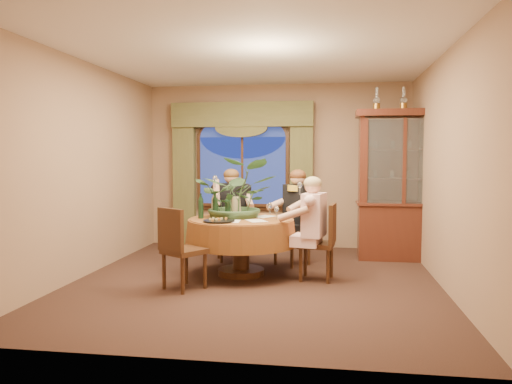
# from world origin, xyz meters

# --- Properties ---
(floor) EXTENTS (5.00, 5.00, 0.00)m
(floor) POSITION_xyz_m (0.00, 0.00, 0.00)
(floor) COLOR black
(floor) RESTS_ON ground
(wall_back) EXTENTS (4.50, 0.00, 4.50)m
(wall_back) POSITION_xyz_m (0.00, 2.50, 1.40)
(wall_back) COLOR #8F6E55
(wall_back) RESTS_ON ground
(wall_right) EXTENTS (0.00, 5.00, 5.00)m
(wall_right) POSITION_xyz_m (2.25, 0.00, 1.40)
(wall_right) COLOR #8F6E55
(wall_right) RESTS_ON ground
(ceiling) EXTENTS (5.00, 5.00, 0.00)m
(ceiling) POSITION_xyz_m (0.00, 0.00, 2.80)
(ceiling) COLOR white
(ceiling) RESTS_ON wall_back
(window) EXTENTS (1.62, 0.10, 1.32)m
(window) POSITION_xyz_m (-0.60, 2.43, 1.30)
(window) COLOR navy
(window) RESTS_ON wall_back
(arched_transom) EXTENTS (1.60, 0.06, 0.44)m
(arched_transom) POSITION_xyz_m (-0.60, 2.43, 2.08)
(arched_transom) COLOR navy
(arched_transom) RESTS_ON wall_back
(drapery_left) EXTENTS (0.38, 0.14, 2.32)m
(drapery_left) POSITION_xyz_m (-1.63, 2.38, 1.18)
(drapery_left) COLOR #4C4C28
(drapery_left) RESTS_ON floor
(drapery_right) EXTENTS (0.38, 0.14, 2.32)m
(drapery_right) POSITION_xyz_m (0.43, 2.38, 1.18)
(drapery_right) COLOR #4C4C28
(drapery_right) RESTS_ON floor
(swag_valance) EXTENTS (2.45, 0.16, 0.42)m
(swag_valance) POSITION_xyz_m (-0.60, 2.35, 2.28)
(swag_valance) COLOR #4C4C28
(swag_valance) RESTS_ON wall_back
(dining_table) EXTENTS (1.60, 1.60, 0.75)m
(dining_table) POSITION_xyz_m (-0.24, 0.30, 0.38)
(dining_table) COLOR maroon
(dining_table) RESTS_ON floor
(china_cabinet) EXTENTS (1.40, 0.55, 2.26)m
(china_cabinet) POSITION_xyz_m (1.98, 1.65, 1.13)
(china_cabinet) COLOR #3D1A12
(china_cabinet) RESTS_ON floor
(oil_lamp_left) EXTENTS (0.11, 0.11, 0.34)m
(oil_lamp_left) POSITION_xyz_m (1.59, 1.65, 2.43)
(oil_lamp_left) COLOR #A5722D
(oil_lamp_left) RESTS_ON china_cabinet
(oil_lamp_center) EXTENTS (0.11, 0.11, 0.34)m
(oil_lamp_center) POSITION_xyz_m (1.98, 1.65, 2.43)
(oil_lamp_center) COLOR #A5722D
(oil_lamp_center) RESTS_ON china_cabinet
(oil_lamp_right) EXTENTS (0.11, 0.11, 0.34)m
(oil_lamp_right) POSITION_xyz_m (2.38, 1.65, 2.43)
(oil_lamp_right) COLOR #A5722D
(oil_lamp_right) RESTS_ON china_cabinet
(chair_right) EXTENTS (0.47, 0.47, 0.96)m
(chair_right) POSITION_xyz_m (0.75, 0.18, 0.48)
(chair_right) COLOR black
(chair_right) RESTS_ON floor
(chair_back_right) EXTENTS (0.59, 0.59, 0.96)m
(chair_back_right) POSITION_xyz_m (0.38, 1.01, 0.48)
(chair_back_right) COLOR black
(chair_back_right) RESTS_ON floor
(chair_back) EXTENTS (0.54, 0.54, 0.96)m
(chair_back) POSITION_xyz_m (-0.55, 1.19, 0.48)
(chair_back) COLOR black
(chair_back) RESTS_ON floor
(chair_front_left) EXTENTS (0.58, 0.58, 0.96)m
(chair_front_left) POSITION_xyz_m (-0.77, -0.50, 0.48)
(chair_front_left) COLOR black
(chair_front_left) RESTS_ON floor
(person_pink) EXTENTS (0.52, 0.55, 1.32)m
(person_pink) POSITION_xyz_m (0.72, 0.10, 0.66)
(person_pink) COLOR beige
(person_pink) RESTS_ON floor
(person_back) EXTENTS (0.61, 0.59, 1.38)m
(person_back) POSITION_xyz_m (-0.56, 1.25, 0.69)
(person_back) COLOR black
(person_back) RESTS_ON floor
(person_scarf) EXTENTS (0.67, 0.67, 1.38)m
(person_scarf) POSITION_xyz_m (0.47, 1.03, 0.69)
(person_scarf) COLOR black
(person_scarf) RESTS_ON floor
(stoneware_vase) EXTENTS (0.15, 0.15, 0.27)m
(stoneware_vase) POSITION_xyz_m (-0.33, 0.44, 0.89)
(stoneware_vase) COLOR #9D8B63
(stoneware_vase) RESTS_ON dining_table
(centerpiece_plant) EXTENTS (1.07, 1.19, 0.93)m
(centerpiece_plant) POSITION_xyz_m (-0.31, 0.47, 1.42)
(centerpiece_plant) COLOR #32512F
(centerpiece_plant) RESTS_ON dining_table
(olive_bowl) EXTENTS (0.16, 0.16, 0.05)m
(olive_bowl) POSITION_xyz_m (-0.20, 0.27, 0.78)
(olive_bowl) COLOR #475A2D
(olive_bowl) RESTS_ON dining_table
(cheese_platter) EXTENTS (0.39, 0.39, 0.02)m
(cheese_platter) POSITION_xyz_m (-0.45, -0.10, 0.76)
(cheese_platter) COLOR black
(cheese_platter) RESTS_ON dining_table
(wine_bottle_0) EXTENTS (0.07, 0.07, 0.33)m
(wine_bottle_0) POSITION_xyz_m (-0.76, 0.23, 0.92)
(wine_bottle_0) COLOR black
(wine_bottle_0) RESTS_ON dining_table
(wine_bottle_1) EXTENTS (0.07, 0.07, 0.33)m
(wine_bottle_1) POSITION_xyz_m (-0.59, 0.30, 0.92)
(wine_bottle_1) COLOR black
(wine_bottle_1) RESTS_ON dining_table
(wine_bottle_2) EXTENTS (0.07, 0.07, 0.33)m
(wine_bottle_2) POSITION_xyz_m (-0.41, 0.26, 0.92)
(wine_bottle_2) COLOR black
(wine_bottle_2) RESTS_ON dining_table
(wine_bottle_3) EXTENTS (0.07, 0.07, 0.33)m
(wine_bottle_3) POSITION_xyz_m (-0.64, 0.44, 0.92)
(wine_bottle_3) COLOR tan
(wine_bottle_3) RESTS_ON dining_table
(tasting_paper_0) EXTENTS (0.33, 0.36, 0.00)m
(tasting_paper_0) POSITION_xyz_m (-0.00, 0.06, 0.75)
(tasting_paper_0) COLOR white
(tasting_paper_0) RESTS_ON dining_table
(tasting_paper_1) EXTENTS (0.34, 0.37, 0.00)m
(tasting_paper_1) POSITION_xyz_m (0.04, 0.52, 0.75)
(tasting_paper_1) COLOR white
(tasting_paper_1) RESTS_ON dining_table
(tasting_paper_2) EXTENTS (0.23, 0.31, 0.00)m
(tasting_paper_2) POSITION_xyz_m (-0.30, -0.04, 0.75)
(tasting_paper_2) COLOR white
(tasting_paper_2) RESTS_ON dining_table
(wine_glass_person_pink) EXTENTS (0.07, 0.07, 0.18)m
(wine_glass_person_pink) POSITION_xyz_m (0.24, 0.20, 0.84)
(wine_glass_person_pink) COLOR silver
(wine_glass_person_pink) RESTS_ON dining_table
(wine_glass_person_back) EXTENTS (0.07, 0.07, 0.18)m
(wine_glass_person_back) POSITION_xyz_m (-0.40, 0.76, 0.84)
(wine_glass_person_back) COLOR silver
(wine_glass_person_back) RESTS_ON dining_table
(wine_glass_person_scarf) EXTENTS (0.07, 0.07, 0.18)m
(wine_glass_person_scarf) POSITION_xyz_m (0.10, 0.65, 0.84)
(wine_glass_person_scarf) COLOR silver
(wine_glass_person_scarf) RESTS_ON dining_table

